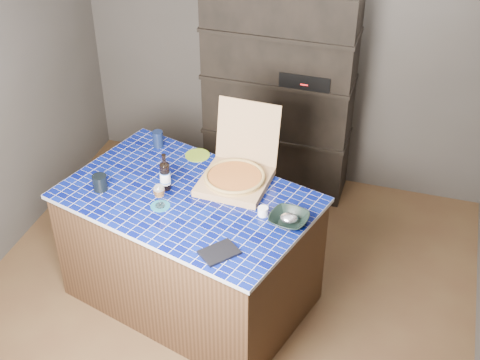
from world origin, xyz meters
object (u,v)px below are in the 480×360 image
(mead_bottle, at_px, (165,175))
(bowl, at_px, (289,219))
(pizza_box, at_px, (236,174))
(wine_glass, at_px, (159,191))
(dvd_case, at_px, (219,253))
(kitchen_island, at_px, (190,248))

(mead_bottle, relative_size, bowl, 1.13)
(pizza_box, height_order, wine_glass, pizza_box)
(pizza_box, distance_m, wine_glass, 0.55)
(mead_bottle, relative_size, dvd_case, 1.25)
(bowl, bearing_deg, wine_glass, -174.70)
(kitchen_island, relative_size, pizza_box, 3.33)
(wine_glass, height_order, dvd_case, wine_glass)
(kitchen_island, relative_size, wine_glass, 10.98)
(kitchen_island, distance_m, dvd_case, 0.75)
(pizza_box, height_order, bowl, pizza_box)
(kitchen_island, bearing_deg, dvd_case, -35.07)
(kitchen_island, bearing_deg, mead_bottle, -178.18)
(dvd_case, xyz_separation_m, bowl, (0.32, 0.39, 0.02))
(kitchen_island, relative_size, mead_bottle, 6.83)
(pizza_box, bearing_deg, dvd_case, -78.02)
(kitchen_island, height_order, dvd_case, dvd_case)
(kitchen_island, distance_m, bowl, 0.84)
(wine_glass, distance_m, bowl, 0.83)
(mead_bottle, bearing_deg, bowl, -7.65)
(wine_glass, xyz_separation_m, dvd_case, (0.50, -0.32, -0.11))
(bowl, bearing_deg, pizza_box, 144.08)
(mead_bottle, xyz_separation_m, dvd_case, (0.54, -0.51, -0.10))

